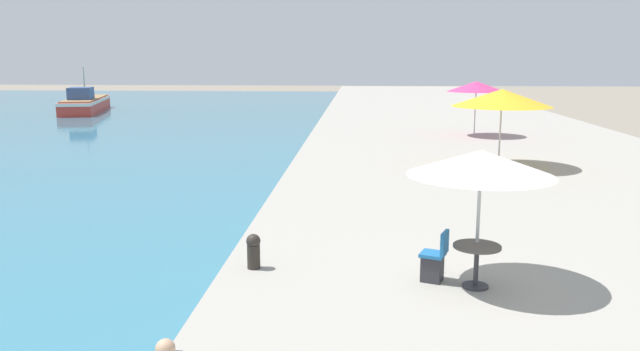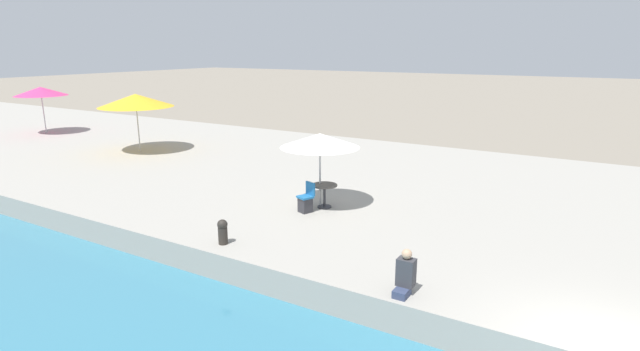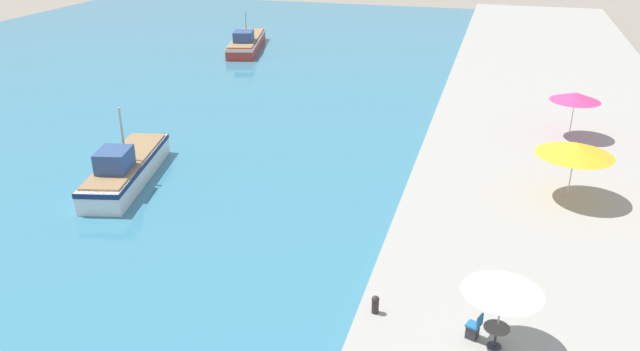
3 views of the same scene
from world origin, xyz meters
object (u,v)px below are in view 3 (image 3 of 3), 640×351
at_px(cafe_umbrella_pink, 503,286).
at_px(cafe_umbrella_striped, 576,97).
at_px(cafe_table, 496,333).
at_px(fishing_boat_near, 126,168).
at_px(mooring_bollard, 375,304).
at_px(cafe_chair_left, 473,329).
at_px(fishing_boat_mid, 246,42).
at_px(cafe_umbrella_white, 575,149).

height_order(cafe_umbrella_pink, cafe_umbrella_striped, cafe_umbrella_striped).
xyz_separation_m(cafe_umbrella_pink, cafe_umbrella_striped, (3.62, 20.76, 0.32)).
bearing_deg(cafe_table, fishing_boat_near, 153.76).
relative_size(cafe_umbrella_striped, mooring_bollard, 4.35).
bearing_deg(cafe_chair_left, fishing_boat_mid, 51.84).
distance_m(cafe_umbrella_white, cafe_chair_left, 12.50).
relative_size(cafe_umbrella_striped, cafe_table, 3.55).
distance_m(cafe_chair_left, mooring_bollard, 3.27).
relative_size(cafe_table, mooring_bollard, 1.22).
xyz_separation_m(fishing_boat_mid, cafe_umbrella_white, (28.06, -29.00, 2.41)).
xyz_separation_m(cafe_umbrella_striped, mooring_bollard, (-7.57, -20.23, -2.08)).
height_order(cafe_umbrella_pink, cafe_chair_left, cafe_umbrella_pink).
bearing_deg(mooring_bollard, cafe_umbrella_white, 58.79).
relative_size(cafe_umbrella_pink, cafe_chair_left, 2.71).
bearing_deg(cafe_umbrella_white, fishing_boat_mid, 134.05).
relative_size(cafe_umbrella_pink, cafe_table, 3.09).
bearing_deg(cafe_umbrella_striped, cafe_chair_left, -101.82).
xyz_separation_m(fishing_boat_mid, mooring_bollard, (21.20, -40.32, 0.31)).
distance_m(fishing_boat_mid, mooring_bollard, 45.55).
height_order(fishing_boat_mid, cafe_umbrella_white, fishing_boat_mid).
bearing_deg(cafe_umbrella_striped, cafe_umbrella_pink, -99.90).
bearing_deg(cafe_umbrella_striped, fishing_boat_near, -152.53).
bearing_deg(cafe_table, cafe_chair_left, 159.10).
xyz_separation_m(fishing_boat_near, cafe_chair_left, (18.13, -9.01, 0.24)).
xyz_separation_m(fishing_boat_mid, cafe_umbrella_pink, (25.15, -40.85, 2.07)).
xyz_separation_m(cafe_chair_left, mooring_bollard, (-3.24, 0.45, 0.02)).
bearing_deg(fishing_boat_near, fishing_boat_mid, 88.12).
bearing_deg(cafe_table, fishing_boat_mid, 121.47).
distance_m(fishing_boat_near, cafe_chair_left, 20.24).
xyz_separation_m(cafe_umbrella_pink, mooring_bollard, (-3.95, 0.53, -1.76)).
distance_m(fishing_boat_mid, cafe_table, 48.11).
bearing_deg(fishing_boat_mid, cafe_table, -72.82).
xyz_separation_m(cafe_umbrella_pink, cafe_umbrella_white, (2.91, 11.85, 0.33)).
relative_size(fishing_boat_near, cafe_umbrella_striped, 3.03).
bearing_deg(cafe_umbrella_pink, fishing_boat_mid, 121.62).
xyz_separation_m(fishing_boat_mid, cafe_chair_left, (24.44, -40.77, 0.29)).
xyz_separation_m(fishing_boat_near, mooring_bollard, (14.89, -8.56, 0.26)).
distance_m(cafe_umbrella_white, mooring_bollard, 13.40).
height_order(fishing_boat_near, cafe_umbrella_pink, fishing_boat_near).
height_order(fishing_boat_near, cafe_umbrella_striped, fishing_boat_near).
distance_m(cafe_umbrella_white, cafe_umbrella_striped, 8.94).
xyz_separation_m(cafe_table, cafe_chair_left, (-0.68, 0.26, -0.21)).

